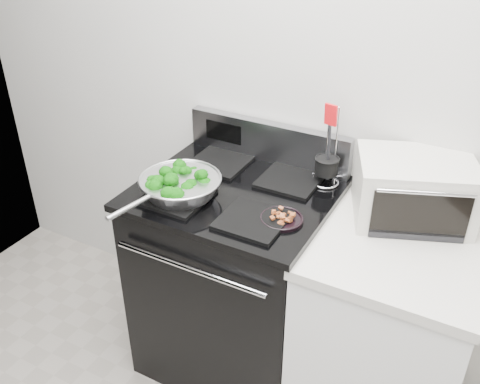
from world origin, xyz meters
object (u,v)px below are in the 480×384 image
Objects in this scene: skillet at (180,185)px; toaster_oven at (413,189)px; bacon_plate at (282,217)px; gas_range at (236,277)px; utensil_holder at (326,170)px.

skillet is 1.02× the size of toaster_oven.
gas_range is at bearing 155.51° from bacon_plate.
gas_range is at bearing -131.39° from utensil_holder.
utensil_holder is (0.47, 0.37, 0.01)m from skillet.
bacon_plate is (0.26, -0.12, 0.48)m from gas_range.
utensil_holder reaches higher than bacon_plate.
utensil_holder reaches higher than gas_range.
gas_range is at bearing 174.10° from toaster_oven.
bacon_plate is at bearing -164.48° from toaster_oven.
toaster_oven is (0.36, -0.04, 0.03)m from utensil_holder.
toaster_oven is (0.66, 0.18, 0.55)m from gas_range.
skillet is at bearing -179.34° from toaster_oven.
bacon_plate is 0.51m from toaster_oven.
gas_range is 2.18× the size of skillet.
utensil_holder is (0.04, 0.34, 0.05)m from bacon_plate.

